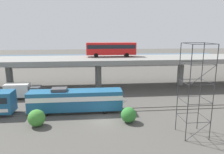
% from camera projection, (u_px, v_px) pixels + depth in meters
% --- Properties ---
extents(ground_plane, '(260.00, 260.00, 0.00)m').
position_uv_depth(ground_plane, '(103.00, 121.00, 31.77)').
color(ground_plane, '#4C4944').
extents(rail_strip_near, '(110.00, 0.12, 0.12)m').
position_uv_depth(rail_strip_near, '(102.00, 112.00, 34.93)').
color(rail_strip_near, '#59544C').
rests_on(rail_strip_near, ground_plane).
extents(rail_strip_far, '(110.00, 0.12, 0.12)m').
position_uv_depth(rail_strip_far, '(102.00, 109.00, 36.38)').
color(rail_strip_far, '#59544C').
rests_on(rail_strip_far, ground_plane).
extents(train_locomotive, '(16.21, 3.04, 4.18)m').
position_uv_depth(train_locomotive, '(80.00, 99.00, 34.86)').
color(train_locomotive, '#1E5984').
rests_on(train_locomotive, ground_plane).
extents(highway_overpass, '(96.00, 10.93, 7.05)m').
position_uv_depth(highway_overpass, '(98.00, 61.00, 49.89)').
color(highway_overpass, gray).
rests_on(highway_overpass, ground_plane).
extents(transit_bus_on_overpass, '(12.00, 2.68, 3.40)m').
position_uv_depth(transit_bus_on_overpass, '(111.00, 48.00, 51.59)').
color(transit_bus_on_overpass, red).
rests_on(transit_bus_on_overpass, highway_overpass).
extents(service_truck_west, '(6.80, 2.46, 3.04)m').
position_uv_depth(service_truck_west, '(22.00, 91.00, 42.02)').
color(service_truck_west, '#515459').
rests_on(service_truck_west, ground_plane).
extents(scaffolding_tower, '(3.17, 3.17, 11.80)m').
position_uv_depth(scaffolding_tower, '(196.00, 88.00, 26.16)').
color(scaffolding_tower, '#2D2D30').
rests_on(scaffolding_tower, ground_plane).
extents(pier_parking_lot, '(63.57, 10.32, 1.21)m').
position_uv_depth(pier_parking_lot, '(95.00, 63.00, 85.14)').
color(pier_parking_lot, gray).
rests_on(pier_parking_lot, ground_plane).
extents(parked_car_0, '(4.07, 1.97, 1.50)m').
position_uv_depth(parked_car_0, '(59.00, 59.00, 85.78)').
color(parked_car_0, '#B7B7BC').
rests_on(parked_car_0, pier_parking_lot).
extents(parked_car_1, '(4.36, 1.85, 1.50)m').
position_uv_depth(parked_car_1, '(120.00, 59.00, 88.00)').
color(parked_car_1, navy).
rests_on(parked_car_1, pier_parking_lot).
extents(parked_car_2, '(4.39, 1.97, 1.50)m').
position_uv_depth(parked_car_2, '(80.00, 59.00, 85.99)').
color(parked_car_2, '#515459').
rests_on(parked_car_2, pier_parking_lot).
extents(parked_car_3, '(4.20, 1.92, 1.50)m').
position_uv_depth(parked_car_3, '(146.00, 59.00, 87.35)').
color(parked_car_3, silver).
rests_on(parked_car_3, pier_parking_lot).
extents(harbor_water, '(140.00, 36.00, 0.01)m').
position_uv_depth(harbor_water, '(94.00, 58.00, 107.64)').
color(harbor_water, '#385B7A').
rests_on(harbor_water, ground_plane).
extents(shrub_left, '(2.41, 2.41, 2.41)m').
position_uv_depth(shrub_left, '(37.00, 118.00, 29.79)').
color(shrub_left, '#3E8432').
rests_on(shrub_left, ground_plane).
extents(shrub_right, '(2.27, 2.27, 2.27)m').
position_uv_depth(shrub_right, '(129.00, 115.00, 31.06)').
color(shrub_right, '#2F792F').
rests_on(shrub_right, ground_plane).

